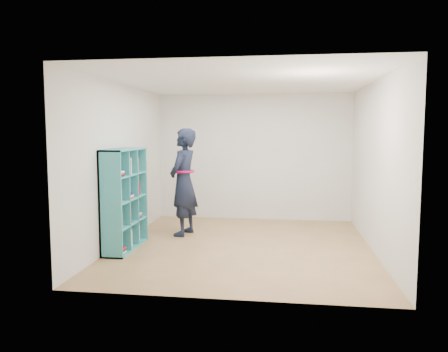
# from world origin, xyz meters

# --- Properties ---
(floor) EXTENTS (4.50, 4.50, 0.00)m
(floor) POSITION_xyz_m (0.00, 0.00, 0.00)
(floor) COLOR olive
(floor) RESTS_ON ground
(ceiling) EXTENTS (4.50, 4.50, 0.00)m
(ceiling) POSITION_xyz_m (0.00, 0.00, 2.60)
(ceiling) COLOR white
(ceiling) RESTS_ON wall_back
(wall_left) EXTENTS (0.02, 4.50, 2.60)m
(wall_left) POSITION_xyz_m (-2.00, 0.00, 1.30)
(wall_left) COLOR silver
(wall_left) RESTS_ON floor
(wall_right) EXTENTS (0.02, 4.50, 2.60)m
(wall_right) POSITION_xyz_m (2.00, 0.00, 1.30)
(wall_right) COLOR silver
(wall_right) RESTS_ON floor
(wall_back) EXTENTS (4.00, 0.02, 2.60)m
(wall_back) POSITION_xyz_m (0.00, 2.25, 1.30)
(wall_back) COLOR silver
(wall_back) RESTS_ON floor
(wall_front) EXTENTS (4.00, 0.02, 2.60)m
(wall_front) POSITION_xyz_m (0.00, -2.25, 1.30)
(wall_front) COLOR silver
(wall_front) RESTS_ON floor
(bookshelf) EXTENTS (0.34, 1.18, 1.57)m
(bookshelf) POSITION_xyz_m (-1.85, -0.39, 0.77)
(bookshelf) COLOR teal
(bookshelf) RESTS_ON floor
(person) EXTENTS (0.58, 0.76, 1.89)m
(person) POSITION_xyz_m (-1.12, 0.64, 0.95)
(person) COLOR black
(person) RESTS_ON floor
(smartphone) EXTENTS (0.02, 0.10, 0.14)m
(smartphone) POSITION_xyz_m (-1.24, 0.76, 1.07)
(smartphone) COLOR silver
(smartphone) RESTS_ON person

